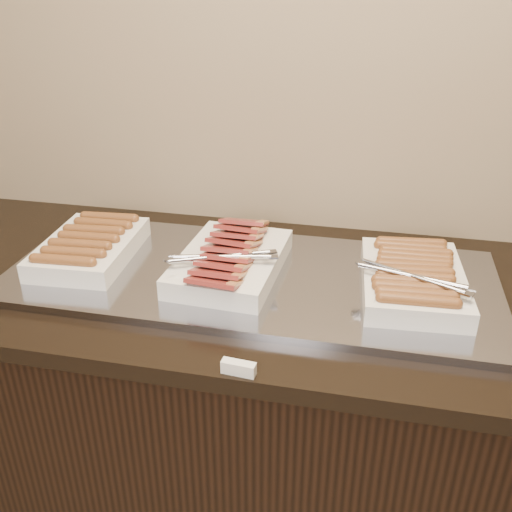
# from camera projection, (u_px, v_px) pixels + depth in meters

# --- Properties ---
(counter) EXTENTS (2.06, 0.76, 0.90)m
(counter) POSITION_uv_depth(u_px,v_px,m) (244.00, 416.00, 1.63)
(counter) COLOR black
(counter) RESTS_ON ground
(warming_tray) EXTENTS (1.20, 0.50, 0.02)m
(warming_tray) POSITION_uv_depth(u_px,v_px,m) (250.00, 277.00, 1.42)
(warming_tray) COLOR #9294A0
(warming_tray) RESTS_ON counter
(dish_left) EXTENTS (0.23, 0.34, 0.07)m
(dish_left) POSITION_uv_depth(u_px,v_px,m) (90.00, 246.00, 1.48)
(dish_left) COLOR white
(dish_left) RESTS_ON warming_tray
(dish_center) EXTENTS (0.27, 0.38, 0.09)m
(dish_center) POSITION_uv_depth(u_px,v_px,m) (230.00, 260.00, 1.40)
(dish_center) COLOR white
(dish_center) RESTS_ON warming_tray
(dish_right) EXTENTS (0.27, 0.36, 0.08)m
(dish_right) POSITION_uv_depth(u_px,v_px,m) (413.00, 278.00, 1.32)
(dish_right) COLOR white
(dish_right) RESTS_ON warming_tray
(label_holder) EXTENTS (0.07, 0.03, 0.03)m
(label_holder) POSITION_uv_depth(u_px,v_px,m) (239.00, 368.00, 1.09)
(label_holder) COLOR white
(label_holder) RESTS_ON counter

